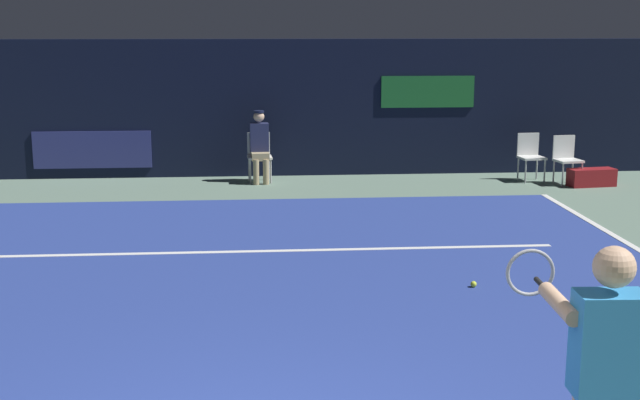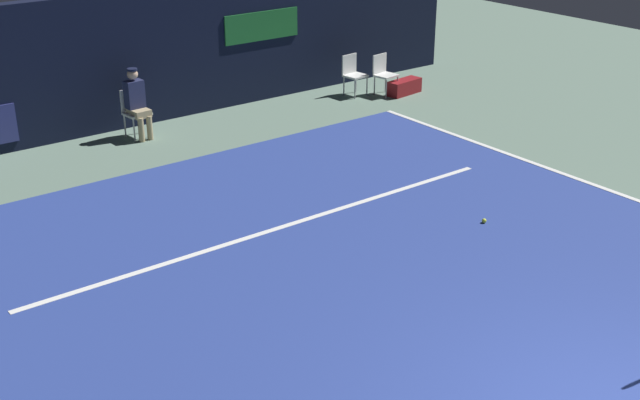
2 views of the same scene
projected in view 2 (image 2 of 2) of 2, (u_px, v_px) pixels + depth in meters
name	position (u px, v px, depth m)	size (l,w,h in m)	color
ground_plane	(359.00, 275.00, 10.82)	(32.52, 32.52, 0.00)	slate
court_surface	(359.00, 275.00, 10.82)	(10.08, 10.12, 0.01)	navy
line_sideline_left	(595.00, 185.00, 13.58)	(0.10, 10.12, 0.01)	white
line_service	(281.00, 227.00, 12.11)	(7.86, 0.10, 0.01)	white
back_wall	(107.00, 63.00, 15.77)	(17.03, 0.33, 2.60)	black
line_judge_on_chair	(137.00, 102.00, 15.53)	(0.47, 0.55, 1.32)	white
courtside_chair_near	(384.00, 72.00, 18.26)	(0.49, 0.47, 0.88)	white
courtside_chair_far	(353.00, 72.00, 18.23)	(0.48, 0.46, 0.88)	white
tennis_ball	(484.00, 221.00, 12.24)	(0.07, 0.07, 0.07)	#CCE033
equipment_bag	(404.00, 87.00, 18.42)	(0.84, 0.32, 0.32)	maroon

